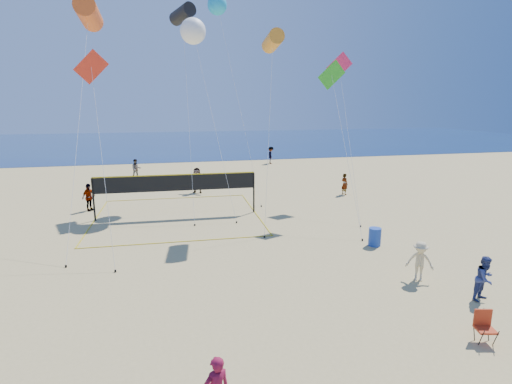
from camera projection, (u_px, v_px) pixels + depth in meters
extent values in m
plane|color=tan|center=(300.00, 358.00, 10.65)|extent=(120.00, 120.00, 0.00)
cube|color=navy|center=(184.00, 142.00, 69.63)|extent=(140.00, 50.00, 0.03)
imported|color=navy|center=(485.00, 278.00, 13.65)|extent=(0.93, 0.83, 1.58)
imported|color=beige|center=(420.00, 261.00, 15.17)|extent=(1.15, 1.05, 1.55)
imported|color=gray|center=(89.00, 197.00, 25.03)|extent=(0.92, 1.08, 1.74)
imported|color=gray|center=(197.00, 180.00, 30.01)|extent=(1.86, 1.15, 1.92)
imported|color=gray|center=(345.00, 184.00, 29.45)|extent=(0.55, 0.67, 1.59)
imported|color=gray|center=(136.00, 169.00, 35.77)|extent=(0.95, 0.79, 1.75)
imported|color=gray|center=(271.00, 155.00, 44.48)|extent=(0.99, 1.36, 1.90)
cube|color=#B12F14|center=(485.00, 330.00, 11.24)|extent=(0.60, 0.56, 0.05)
cube|color=#B12F14|center=(483.00, 317.00, 11.38)|extent=(0.50, 0.16, 0.50)
cylinder|color=black|center=(481.00, 339.00, 11.11)|extent=(0.08, 0.26, 0.65)
cylinder|color=black|center=(474.00, 332.00, 11.47)|extent=(0.08, 0.26, 0.65)
cylinder|color=black|center=(495.00, 339.00, 11.10)|extent=(0.08, 0.26, 0.65)
cylinder|color=black|center=(488.00, 332.00, 11.46)|extent=(0.08, 0.26, 0.65)
cylinder|color=#183DA0|center=(375.00, 237.00, 18.97)|extent=(0.69, 0.69, 0.87)
cylinder|color=black|center=(93.00, 200.00, 22.82)|extent=(0.10, 0.10, 2.50)
cylinder|color=black|center=(254.00, 193.00, 24.63)|extent=(0.10, 0.10, 2.50)
cube|color=black|center=(176.00, 183.00, 23.56)|extent=(9.36, 0.26, 0.94)
cube|color=gold|center=(176.00, 175.00, 23.45)|extent=(9.36, 0.27, 0.06)
cube|color=gold|center=(178.00, 242.00, 19.52)|extent=(9.56, 0.30, 0.02)
cube|color=gold|center=(177.00, 198.00, 28.47)|extent=(9.56, 0.30, 0.02)
cylinder|color=#DD561D|center=(89.00, 14.00, 22.12)|extent=(1.18, 2.82, 1.54)
cylinder|color=silver|center=(79.00, 122.00, 19.32)|extent=(0.49, 8.44, 11.45)
cylinder|color=black|center=(66.00, 266.00, 16.51)|extent=(0.08, 0.08, 0.10)
cylinder|color=black|center=(183.00, 14.00, 25.74)|extent=(1.72, 2.35, 1.19)
cylinder|color=silver|center=(188.00, 112.00, 23.92)|extent=(0.14, 6.61, 12.21)
cylinder|color=black|center=(195.00, 225.00, 22.10)|extent=(0.08, 0.08, 0.10)
cylinder|color=orange|center=(273.00, 41.00, 21.26)|extent=(0.89, 2.01, 1.09)
cylinder|color=silver|center=(269.00, 136.00, 20.70)|extent=(1.23, 3.18, 9.84)
cylinder|color=black|center=(264.00, 237.00, 20.14)|extent=(0.08, 0.08, 0.10)
cube|color=red|center=(91.00, 67.00, 18.30)|extent=(1.59, 0.25, 1.57)
cylinder|color=silver|center=(102.00, 162.00, 17.17)|extent=(0.95, 4.49, 8.23)
cylinder|color=black|center=(115.00, 271.00, 16.04)|extent=(0.08, 0.08, 0.10)
cube|color=green|center=(332.00, 75.00, 23.01)|extent=(1.72, 0.25, 1.70)
cylinder|color=silver|center=(346.00, 151.00, 21.35)|extent=(0.31, 5.31, 8.19)
cylinder|color=black|center=(362.00, 240.00, 19.69)|extent=(0.08, 0.08, 0.10)
cube|color=#DA235A|center=(339.00, 66.00, 26.70)|extent=(1.84, 0.31, 1.82)
cylinder|color=silver|center=(349.00, 138.00, 24.29)|extent=(1.41, 6.84, 9.03)
cylinder|color=black|center=(361.00, 226.00, 21.88)|extent=(0.08, 0.08, 0.10)
sphere|color=white|center=(193.00, 31.00, 25.09)|extent=(2.06, 2.06, 1.61)
cylinder|color=silver|center=(214.00, 122.00, 23.85)|extent=(1.70, 5.54, 11.03)
cylinder|color=black|center=(237.00, 222.00, 22.61)|extent=(0.08, 0.08, 0.10)
sphere|color=#1BA9E0|center=(217.00, 5.00, 27.59)|extent=(1.39, 1.39, 1.34)
cylinder|color=silver|center=(239.00, 103.00, 26.86)|extent=(1.98, 5.04, 13.23)
cylinder|color=black|center=(261.00, 206.00, 26.13)|extent=(0.08, 0.08, 0.10)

